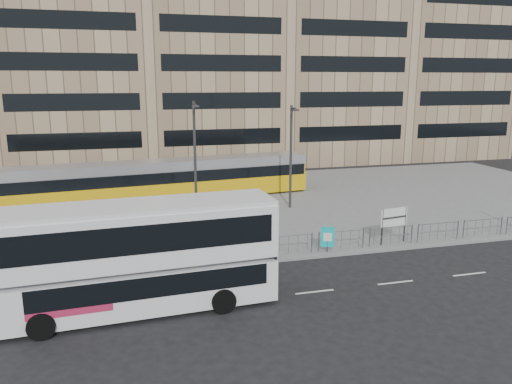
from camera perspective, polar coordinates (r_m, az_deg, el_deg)
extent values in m
plane|color=black|center=(25.60, -0.84, -8.30)|extent=(120.00, 120.00, 0.00)
cube|color=slate|center=(36.80, -5.42, -1.70)|extent=(64.00, 24.00, 0.15)
cube|color=gray|center=(25.62, -0.86, -8.10)|extent=(64.00, 0.25, 0.17)
cube|color=tan|center=(57.37, -19.74, 13.76)|extent=(14.00, 16.00, 22.00)
cube|color=tan|center=(58.10, -5.43, 15.39)|extent=(14.00, 16.00, 24.00)
cube|color=tan|center=(61.97, 7.85, 13.76)|extent=(14.00, 16.00, 21.00)
cube|color=tan|center=(68.61, 19.06, 13.93)|extent=(14.00, 16.00, 23.00)
cylinder|color=gray|center=(26.18, 3.15, -5.05)|extent=(32.00, 0.05, 0.05)
cylinder|color=gray|center=(26.34, 3.14, -6.09)|extent=(32.00, 0.04, 0.04)
cube|color=white|center=(22.32, 4.28, -11.57)|extent=(62.00, 0.12, 0.01)
cube|color=white|center=(20.97, -13.39, -10.40)|extent=(11.25, 3.19, 1.72)
cube|color=white|center=(20.25, -13.69, -4.85)|extent=(11.25, 3.19, 2.12)
cube|color=white|center=(19.95, -13.86, -1.80)|extent=(11.25, 3.09, 0.30)
cube|color=black|center=(20.85, -12.04, -9.26)|extent=(9.23, 3.12, 0.86)
cube|color=black|center=(20.19, -13.72, -4.30)|extent=(10.65, 3.19, 1.11)
cube|color=#AF2348|center=(20.98, -20.40, -11.01)|extent=(3.17, 2.77, 0.51)
cylinder|color=black|center=(20.49, -3.72, -12.33)|extent=(1.03, 0.36, 1.01)
cylinder|color=black|center=(22.79, -5.37, -9.70)|extent=(1.03, 0.36, 1.01)
cylinder|color=black|center=(20.10, -23.36, -13.92)|extent=(1.03, 0.36, 1.01)
cylinder|color=black|center=(22.44, -22.81, -11.05)|extent=(1.03, 0.36, 1.01)
cube|color=gold|center=(38.63, -12.74, 0.20)|extent=(26.29, 5.33, 1.50)
cube|color=black|center=(38.43, -12.81, 1.70)|extent=(25.92, 5.33, 0.84)
cube|color=#B6B6BB|center=(38.29, -12.87, 2.87)|extent=(26.27, 5.13, 0.75)
cube|color=gold|center=(42.14, 4.30, 2.34)|extent=(1.35, 2.22, 2.43)
cylinder|color=#2D2D30|center=(38.49, -12.79, 1.22)|extent=(2.46, 2.46, 2.80)
cube|color=#2D2D30|center=(40.81, -0.95, 0.23)|extent=(3.05, 2.65, 0.47)
cube|color=#2D2D30|center=(38.51, -25.15, -1.74)|extent=(3.05, 2.65, 0.47)
cylinder|color=#2D2D30|center=(28.62, 14.20, -3.95)|extent=(0.09, 0.09, 2.04)
cylinder|color=#2D2D30|center=(29.61, 16.63, -3.53)|extent=(0.09, 0.09, 2.04)
cube|color=white|center=(28.98, 15.50, -2.81)|extent=(1.76, 0.36, 1.07)
cylinder|color=#2D2D30|center=(27.14, 8.14, -6.03)|extent=(0.06, 0.06, 0.74)
cube|color=#0DBFC0|center=(26.99, 8.17, -5.10)|extent=(0.71, 0.33, 1.11)
cube|color=white|center=(26.96, 8.20, -5.12)|extent=(0.43, 0.18, 0.46)
imported|color=black|center=(29.64, -10.23, -3.63)|extent=(0.58, 0.68, 1.59)
cylinder|color=#2D2D30|center=(25.90, -13.30, -4.54)|extent=(0.12, 0.12, 3.00)
imported|color=#2D2D30|center=(25.60, -13.42, -2.19)|extent=(0.17, 0.21, 1.00)
cylinder|color=#2D2D30|center=(33.76, -6.98, 3.75)|extent=(0.18, 0.18, 7.68)
cylinder|color=#2D2D30|center=(33.01, -7.05, 9.91)|extent=(0.14, 0.90, 0.14)
cube|color=#2D2D30|center=(32.57, -6.93, 9.70)|extent=(0.45, 0.20, 0.12)
cylinder|color=#2D2D30|center=(35.56, 3.99, 3.97)|extent=(0.18, 0.18, 7.33)
cylinder|color=#2D2D30|center=(34.83, 4.30, 9.52)|extent=(0.14, 0.90, 0.14)
cube|color=#2D2D30|center=(34.41, 4.54, 9.31)|extent=(0.45, 0.20, 0.12)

